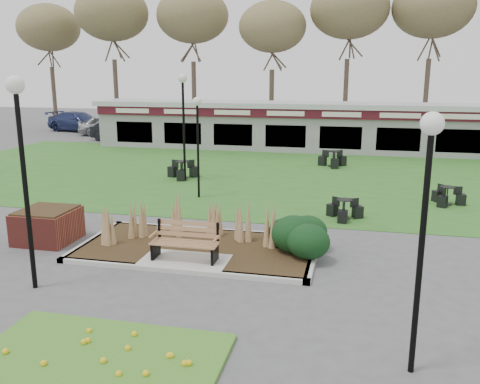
% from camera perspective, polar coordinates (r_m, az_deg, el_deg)
% --- Properties ---
extents(ground, '(100.00, 100.00, 0.00)m').
position_cam_1_polar(ground, '(12.86, -6.39, -8.31)').
color(ground, '#515154').
rests_on(ground, ground).
extents(lawn, '(34.00, 16.00, 0.02)m').
position_cam_1_polar(lawn, '(24.08, 2.96, 2.05)').
color(lawn, '#2B6720').
rests_on(lawn, ground).
extents(flower_bed, '(4.20, 3.00, 0.16)m').
position_cam_1_polar(flower_bed, '(9.07, -16.42, -18.17)').
color(flower_bed, '#327521').
rests_on(flower_bed, ground).
extents(planting_bed, '(6.75, 3.40, 1.27)m').
position_cam_1_polar(planting_bed, '(13.63, 0.53, -5.32)').
color(planting_bed, '#302013').
rests_on(planting_bed, ground).
extents(park_bench, '(1.70, 0.66, 0.93)m').
position_cam_1_polar(park_bench, '(12.88, -6.10, -5.48)').
color(park_bench, '#9E7547').
rests_on(park_bench, ground).
extents(brick_planter, '(1.50, 1.50, 0.95)m').
position_cam_1_polar(brick_planter, '(15.47, -20.81, -3.50)').
color(brick_planter, maroon).
rests_on(brick_planter, ground).
extents(food_pavilion, '(24.60, 3.40, 2.90)m').
position_cam_1_polar(food_pavilion, '(31.65, 5.50, 7.42)').
color(food_pavilion, gray).
rests_on(food_pavilion, ground).
extents(tree_backdrop, '(47.24, 5.24, 10.36)m').
position_cam_1_polar(tree_backdrop, '(39.63, 7.32, 18.54)').
color(tree_backdrop, '#47382B').
rests_on(tree_backdrop, ground).
extents(lamp_post_near_left, '(0.39, 0.39, 4.67)m').
position_cam_1_polar(lamp_post_near_left, '(11.65, -23.45, 5.70)').
color(lamp_post_near_left, black).
rests_on(lamp_post_near_left, ground).
extents(lamp_post_near_right, '(0.35, 0.35, 4.18)m').
position_cam_1_polar(lamp_post_near_right, '(8.02, 20.21, 0.37)').
color(lamp_post_near_right, black).
rests_on(lamp_post_near_right, ground).
extents(lamp_post_mid_left, '(0.39, 0.39, 4.65)m').
position_cam_1_polar(lamp_post_mid_left, '(22.19, -6.40, 9.83)').
color(lamp_post_mid_left, black).
rests_on(lamp_post_mid_left, ground).
extents(lamp_post_mid_right, '(0.32, 0.32, 3.82)m').
position_cam_1_polar(lamp_post_mid_right, '(19.11, -4.79, 7.48)').
color(lamp_post_mid_right, black).
rests_on(lamp_post_mid_right, ground).
extents(bistro_set_a, '(1.44, 1.39, 0.78)m').
position_cam_1_polar(bistro_set_a, '(23.13, -6.46, 2.20)').
color(bistro_set_a, black).
rests_on(bistro_set_a, ground).
extents(bistro_set_b, '(1.23, 1.11, 0.65)m').
position_cam_1_polar(bistro_set_b, '(17.00, 11.61, -2.24)').
color(bistro_set_b, black).
rests_on(bistro_set_b, ground).
extents(bistro_set_c, '(1.45, 1.39, 0.78)m').
position_cam_1_polar(bistro_set_c, '(26.27, 10.39, 3.41)').
color(bistro_set_c, black).
rests_on(bistro_set_c, ground).
extents(bistro_set_d, '(1.12, 1.25, 0.66)m').
position_cam_1_polar(bistro_set_d, '(19.89, 22.21, -0.68)').
color(bistro_set_d, black).
rests_on(bistro_set_d, ground).
extents(car_silver, '(4.76, 3.29, 1.50)m').
position_cam_1_polar(car_silver, '(40.23, -14.57, 7.29)').
color(car_silver, '#A1A1A6').
rests_on(car_silver, ground).
extents(car_black, '(4.39, 2.86, 1.37)m').
position_cam_1_polar(car_black, '(36.25, -13.61, 6.60)').
color(car_black, black).
rests_on(car_black, ground).
extents(car_blue, '(5.74, 3.31, 1.56)m').
position_cam_1_polar(car_blue, '(43.31, -17.66, 7.54)').
color(car_blue, navy).
rests_on(car_blue, ground).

